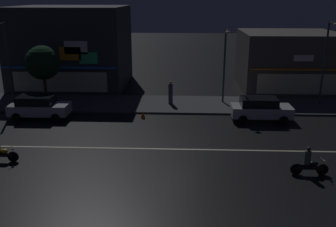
# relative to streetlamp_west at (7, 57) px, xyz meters

# --- Properties ---
(ground_plane) EXTENTS (140.00, 140.00, 0.00)m
(ground_plane) POSITION_rel_streetlamp_west_xyz_m (13.25, -8.04, -4.05)
(ground_plane) COLOR black
(lane_divider_stripe) EXTENTS (33.10, 0.16, 0.01)m
(lane_divider_stripe) POSITION_rel_streetlamp_west_xyz_m (13.25, -8.04, -4.04)
(lane_divider_stripe) COLOR beige
(lane_divider_stripe) RESTS_ON ground
(sidewalk_far) EXTENTS (34.84, 4.95, 0.14)m
(sidewalk_far) POSITION_rel_streetlamp_west_xyz_m (13.25, 1.11, -3.98)
(sidewalk_far) COLOR #424447
(sidewalk_far) RESTS_ON ground
(storefront_left_block) EXTENTS (8.77, 8.01, 5.38)m
(storefront_left_block) POSITION_rel_streetlamp_west_xyz_m (23.71, 7.50, -1.36)
(storefront_left_block) COLOR #56514C
(storefront_left_block) RESTS_ON ground
(storefront_center_block) EXTENTS (10.54, 8.96, 7.67)m
(storefront_center_block) POSITION_rel_streetlamp_west_xyz_m (2.80, 7.98, -0.22)
(storefront_center_block) COLOR #383A3F
(storefront_center_block) RESTS_ON ground
(streetlamp_west) EXTENTS (0.44, 1.64, 6.56)m
(streetlamp_west) POSITION_rel_streetlamp_west_xyz_m (0.00, 0.00, 0.00)
(streetlamp_west) COLOR #47494C
(streetlamp_west) RESTS_ON sidewalk_far
(streetlamp_mid) EXTENTS (0.44, 1.64, 6.03)m
(streetlamp_mid) POSITION_rel_streetlamp_west_xyz_m (17.09, 1.57, -0.28)
(streetlamp_mid) COLOR #47494C
(streetlamp_mid) RESTS_ON sidewalk_far
(streetlamp_east) EXTENTS (0.44, 1.64, 6.66)m
(streetlamp_east) POSITION_rel_streetlamp_west_xyz_m (24.93, 1.23, 0.05)
(streetlamp_east) COLOR #47494C
(streetlamp_east) RESTS_ON sidewalk_far
(pedestrian_on_sidewalk) EXTENTS (0.36, 0.36, 1.89)m
(pedestrian_on_sidewalk) POSITION_rel_streetlamp_west_xyz_m (12.75, 1.09, -3.03)
(pedestrian_on_sidewalk) COLOR #334766
(pedestrian_on_sidewalk) RESTS_ON sidewalk_far
(street_tree) EXTENTS (2.74, 2.74, 4.75)m
(street_tree) POSITION_rel_streetlamp_west_xyz_m (2.53, 0.71, -0.54)
(street_tree) COLOR #473323
(street_tree) RESTS_ON sidewalk_far
(parked_car_near_kerb) EXTENTS (4.30, 1.98, 1.67)m
(parked_car_near_kerb) POSITION_rel_streetlamp_west_xyz_m (19.36, -2.43, -3.18)
(parked_car_near_kerb) COLOR silver
(parked_car_near_kerb) RESTS_ON ground
(parked_car_trailing) EXTENTS (4.30, 1.98, 1.67)m
(parked_car_trailing) POSITION_rel_streetlamp_west_xyz_m (3.18, -2.60, -3.18)
(parked_car_trailing) COLOR silver
(parked_car_trailing) RESTS_ON ground
(motorcycle_following) EXTENTS (1.90, 0.60, 1.52)m
(motorcycle_following) POSITION_rel_streetlamp_west_xyz_m (3.87, -10.11, -3.42)
(motorcycle_following) COLOR black
(motorcycle_following) RESTS_ON ground
(motorcycle_opposite_lane) EXTENTS (1.90, 0.60, 1.52)m
(motorcycle_opposite_lane) POSITION_rel_streetlamp_west_xyz_m (20.11, -10.97, -3.42)
(motorcycle_opposite_lane) COLOR black
(motorcycle_opposite_lane) RESTS_ON ground
(traffic_cone) EXTENTS (0.36, 0.36, 0.55)m
(traffic_cone) POSITION_rel_streetlamp_west_xyz_m (10.82, -2.37, -3.77)
(traffic_cone) COLOR orange
(traffic_cone) RESTS_ON ground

